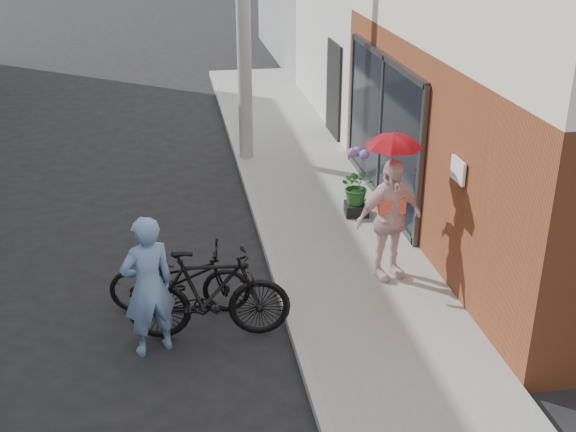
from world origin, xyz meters
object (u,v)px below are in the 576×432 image
object	(u,v)px
bike_left	(179,279)
kimono_woman	(389,220)
officer	(148,286)
planter	(356,209)
bike_right	(209,294)

from	to	relation	value
bike_left	kimono_woman	size ratio (longest dim) A/B	1.06
officer	kimono_woman	distance (m)	3.41
officer	planter	xyz separation A→B (m)	(3.35, 3.24, -0.66)
officer	bike_left	xyz separation A→B (m)	(0.36, 0.86, -0.40)
bike_right	planter	distance (m)	4.05
bike_left	kimono_woman	xyz separation A→B (m)	(2.86, 0.27, 0.50)
bike_left	planter	distance (m)	3.83
bike_right	planter	world-z (taller)	bike_right
bike_left	bike_right	xyz separation A→B (m)	(0.34, -0.66, 0.11)
officer	planter	world-z (taller)	officer
bike_right	planter	xyz separation A→B (m)	(2.64, 3.05, -0.38)
bike_right	bike_left	bearing A→B (deg)	32.88
officer	planter	distance (m)	4.71
bike_right	kimono_woman	size ratio (longest dim) A/B	1.15
bike_right	planter	bearing A→B (deg)	-35.62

